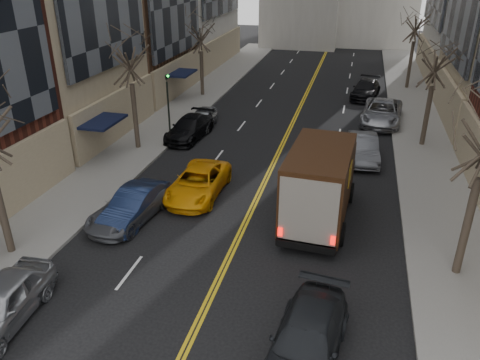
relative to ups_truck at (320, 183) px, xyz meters
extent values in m
cube|color=slate|center=(-12.19, 13.09, -1.80)|extent=(4.00, 66.00, 0.15)
cube|color=slate|center=(5.81, 13.09, -1.80)|extent=(4.00, 66.00, 0.15)
cube|color=black|center=(-13.19, 4.09, 0.53)|extent=(2.00, 3.00, 0.15)
cube|color=black|center=(-14.09, 4.09, -0.52)|extent=(0.20, 3.00, 2.50)
cube|color=black|center=(-13.19, 17.09, 0.53)|extent=(2.00, 3.00, 0.15)
cube|color=black|center=(-14.09, 17.09, -0.52)|extent=(0.20, 3.00, 2.50)
cylinder|color=#382D23|center=(-11.99, -5.91, 0.19)|extent=(0.30, 0.30, 3.83)
cylinder|color=#382D23|center=(-11.99, 6.09, 0.30)|extent=(0.30, 0.30, 4.05)
cylinder|color=#382D23|center=(-11.99, 19.09, 0.12)|extent=(0.30, 0.30, 3.69)
cylinder|color=#382D23|center=(5.61, -2.91, 0.26)|extent=(0.30, 0.30, 3.96)
cylinder|color=#382D23|center=(5.61, 11.09, 0.17)|extent=(0.30, 0.30, 3.78)
cylinder|color=#382D23|center=(5.61, 26.09, 0.35)|extent=(0.30, 0.30, 4.14)
cylinder|color=black|center=(-10.59, 8.09, 0.18)|extent=(0.12, 0.12, 3.80)
imported|color=black|center=(-10.59, 8.09, 2.53)|extent=(0.15, 0.18, 0.90)
sphere|color=#0CE526|center=(-10.44, 7.99, 2.48)|extent=(0.14, 0.14, 0.14)
cube|color=black|center=(0.00, 0.00, -1.29)|extent=(2.71, 6.91, 0.32)
cube|color=black|center=(0.14, 2.49, -0.23)|extent=(2.59, 1.94, 2.23)
cube|color=black|center=(-0.03, -0.58, 0.25)|extent=(2.84, 5.34, 3.18)
cube|color=black|center=(-0.18, -3.27, -1.29)|extent=(2.45, 0.33, 0.32)
cube|color=red|center=(-1.25, -3.23, -0.81)|extent=(0.19, 0.07, 0.37)
cube|color=red|center=(0.87, -3.35, -0.81)|extent=(0.19, 0.07, 0.37)
cube|color=gold|center=(-1.32, -0.46, 0.89)|extent=(0.10, 0.96, 0.96)
cube|color=gold|center=(1.26, -0.60, 0.89)|extent=(0.10, 0.96, 0.96)
cylinder|color=black|center=(-1.13, 2.29, -1.36)|extent=(0.35, 1.03, 1.02)
cylinder|color=black|center=(1.38, 2.15, -1.36)|extent=(0.35, 1.03, 1.02)
cylinder|color=black|center=(-1.35, -1.73, -1.36)|extent=(0.35, 1.03, 1.02)
cylinder|color=black|center=(1.15, -1.87, -1.36)|extent=(0.35, 1.03, 1.02)
imported|color=black|center=(0.49, -8.56, -1.15)|extent=(2.61, 5.20, 1.45)
cube|color=black|center=(0.49, -7.84, -0.56)|extent=(0.13, 0.04, 0.09)
cube|color=blue|center=(0.49, -7.87, -0.56)|extent=(0.10, 0.01, 0.06)
imported|color=orange|center=(-6.19, 0.98, -1.16)|extent=(2.38, 5.12, 1.42)
imported|color=black|center=(-0.90, 1.20, -0.93)|extent=(0.58, 0.77, 1.89)
imported|color=#A3A6AB|center=(-9.49, -9.41, -1.11)|extent=(2.13, 4.61, 1.53)
imported|color=#131F3E|center=(-8.29, -2.00, -1.14)|extent=(1.85, 4.52, 1.46)
imported|color=#494A50|center=(-8.51, -2.32, -1.23)|extent=(2.67, 4.83, 1.28)
imported|color=black|center=(-9.49, 8.86, -1.15)|extent=(2.44, 5.11, 1.44)
imported|color=#9A9CA1|center=(-9.32, 11.18, -1.20)|extent=(1.88, 4.04, 1.34)
imported|color=#54565C|center=(1.91, 7.85, -1.13)|extent=(2.03, 4.67, 1.49)
imported|color=#9FA1A7|center=(3.11, 15.28, -1.05)|extent=(3.25, 6.14, 1.64)
imported|color=black|center=(1.91, 22.03, -1.13)|extent=(2.75, 5.36, 1.49)
camera|label=1|loc=(1.15, -19.26, 9.26)|focal=35.00mm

